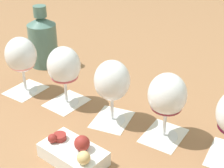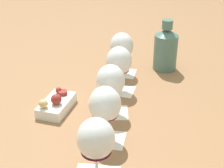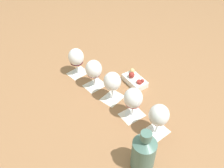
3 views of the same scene
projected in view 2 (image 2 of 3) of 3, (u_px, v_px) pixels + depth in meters
The scene contains 12 objects.
ground_plane at pixel (112, 112), 1.15m from camera, with size 8.00×8.00×0.00m, color #936642.
tasting_card_0 at pixel (121, 73), 1.42m from camera, with size 0.15×0.15×0.00m.
tasting_card_1 at pixel (119, 90), 1.28m from camera, with size 0.15×0.15×0.00m.
tasting_card_2 at pixel (110, 112), 1.15m from camera, with size 0.14×0.15×0.00m.
tasting_card_3 at pixel (105, 139), 1.02m from camera, with size 0.14×0.15×0.00m.
wine_glass_0 at pixel (122, 48), 1.37m from camera, with size 0.09×0.09×0.17m.
wine_glass_1 at pixel (119, 63), 1.23m from camera, with size 0.09×0.09×0.17m.
wine_glass_2 at pixel (110, 83), 1.09m from camera, with size 0.09×0.09×0.17m.
wine_glass_3 at pixel (105, 107), 0.96m from camera, with size 0.09×0.09×0.17m.
wine_glass_4 at pixel (96, 141), 0.82m from camera, with size 0.09×0.09×0.17m.
ceramic_vase at pixel (166, 48), 1.42m from camera, with size 0.10×0.10×0.21m.
snack_dish at pixel (56, 104), 1.15m from camera, with size 0.16×0.17×0.07m.
Camera 2 is at (0.84, -0.50, 0.61)m, focal length 55.00 mm.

